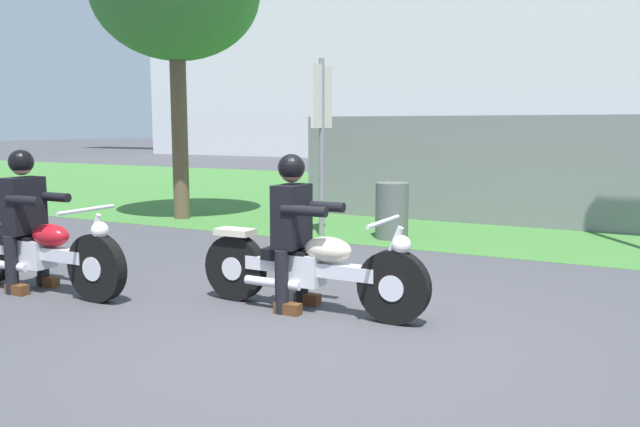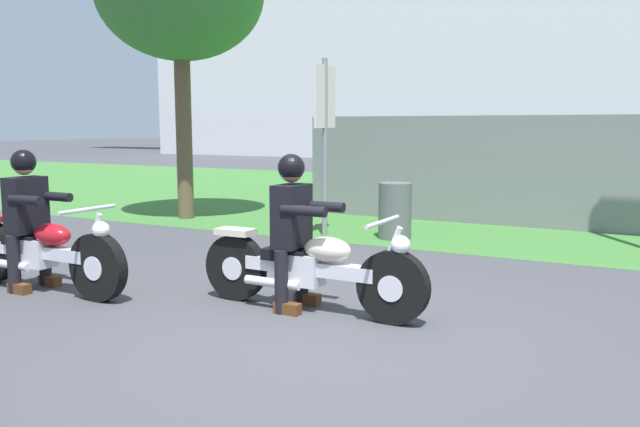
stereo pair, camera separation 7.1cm
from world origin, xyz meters
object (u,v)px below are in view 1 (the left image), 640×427
(rider_follow, at_px, (25,209))
(trash_can, at_px, (392,211))
(motorcycle_lead, at_px, (310,269))
(sign_banner, at_px, (322,119))
(rider_lead, at_px, (293,220))
(motorcycle_follow, at_px, (39,253))

(rider_follow, distance_m, trash_can, 4.96)
(motorcycle_lead, xyz_separation_m, sign_banner, (-1.71, 3.55, 1.34))
(rider_lead, bearing_deg, trash_can, 98.20)
(trash_can, height_order, sign_banner, sign_banner)
(motorcycle_follow, xyz_separation_m, rider_follow, (-0.17, 0.00, 0.43))
(motorcycle_lead, xyz_separation_m, motorcycle_follow, (-2.68, -0.64, 0.01))
(motorcycle_lead, bearing_deg, rider_lead, 179.15)
(motorcycle_lead, relative_size, rider_follow, 1.58)
(rider_lead, distance_m, motorcycle_follow, 2.63)
(motorcycle_follow, xyz_separation_m, sign_banner, (0.98, 4.19, 1.33))
(motorcycle_follow, distance_m, rider_follow, 0.46)
(trash_can, bearing_deg, rider_lead, -82.09)
(trash_can, bearing_deg, motorcycle_follow, -114.03)
(rider_lead, relative_size, rider_follow, 0.99)
(rider_lead, height_order, sign_banner, sign_banner)
(rider_lead, xyz_separation_m, motorcycle_follow, (-2.52, -0.64, -0.42))
(motorcycle_follow, distance_m, trash_can, 4.88)
(motorcycle_lead, relative_size, trash_can, 2.70)
(motorcycle_lead, xyz_separation_m, trash_can, (-0.70, 3.81, 0.02))
(motorcycle_lead, bearing_deg, rider_follow, -167.11)
(motorcycle_lead, distance_m, motorcycle_follow, 2.76)
(motorcycle_lead, relative_size, sign_banner, 0.85)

